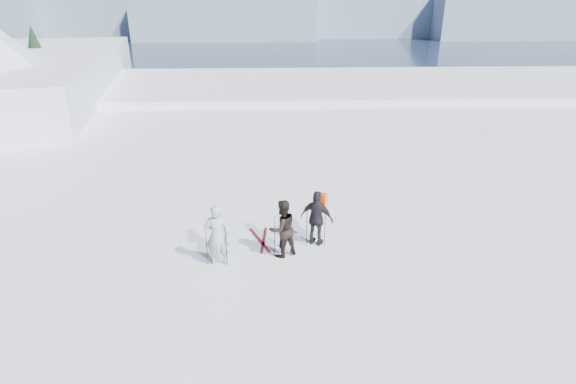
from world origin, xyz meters
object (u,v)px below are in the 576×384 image
skier_grey (217,235)px  skier_dark (282,228)px  skier_pack (317,218)px  skis_loose (262,240)px

skier_grey → skier_dark: skier_grey is taller
skier_dark → skier_grey: bearing=-16.8°
skier_grey → skier_pack: (3.05, 1.03, -0.05)m
skier_pack → skis_loose: (-1.77, 0.30, -0.91)m
skier_grey → skis_loose: skier_grey is taller
skis_loose → skier_dark: bearing=-54.6°
skier_dark → skis_loose: skier_dark is taller
skier_dark → skis_loose: bearing=-83.5°
skier_grey → skis_loose: size_ratio=1.15×
skis_loose → skier_grey: bearing=-133.7°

